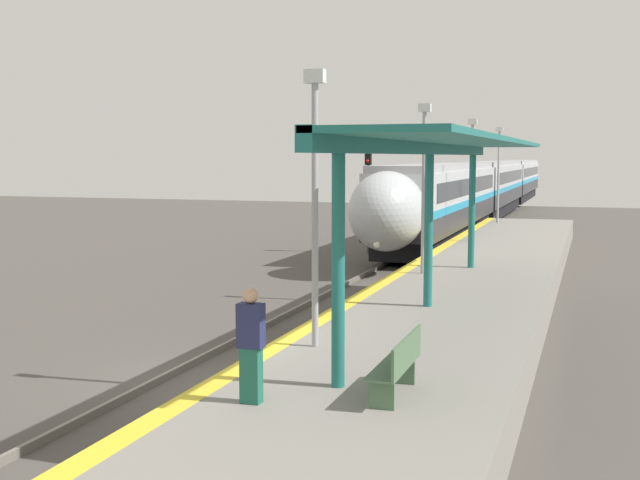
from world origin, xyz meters
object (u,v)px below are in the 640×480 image
Objects in this scene: lamppost_mid at (424,176)px; lamppost_far at (472,171)px; platform_bench at (399,364)px; railway_signal at (368,191)px; lamppost_farthest at (499,168)px; train at (488,186)px; person_waiting at (251,344)px; lamppost_near at (315,189)px.

lamppost_mid and lamppost_far have the same top height.
lamppost_mid reaches higher than platform_bench.
lamppost_far reaches higher than railway_signal.
railway_signal is at bearing 106.46° from platform_bench.
lamppost_mid is 1.00× the size of lamppost_farthest.
train is 23.51m from railway_signal.
lamppost_far reaches higher than person_waiting.
railway_signal is at bearing 101.79° from person_waiting.
lamppost_far reaches higher than train.
railway_signal reaches higher than person_waiting.
train is 35.43m from lamppost_mid.
person_waiting is 13.34m from lamppost_mid.
lamppost_farthest is (0.00, 9.71, 0.00)m from lamppost_far.
lamppost_near is at bearing -90.00° from lamppost_farthest.
railway_signal is at bearing 112.65° from lamppost_mid.
train is 13.44× the size of railway_signal.
lamppost_mid is at bearing -86.02° from train.
lamppost_mid is (4.98, -11.94, 0.96)m from railway_signal.
lamppost_far is at bearing 90.65° from person_waiting.
lamppost_near reaches higher than person_waiting.
person_waiting is at bearing -86.79° from train.
lamppost_near is (4.98, -21.65, 0.96)m from railway_signal.
lamppost_near and lamppost_farthest have the same top height.
railway_signal reaches higher than train.
lamppost_far is 9.71m from lamppost_farthest.
platform_bench is 2.16m from person_waiting.
railway_signal is 5.55m from lamppost_far.
lamppost_near reaches higher than platform_bench.
platform_bench is at bearing 27.16° from person_waiting.
platform_bench is 0.35× the size of lamppost_mid.
person_waiting is at bearing -89.35° from lamppost_far.
platform_bench is at bearing -73.54° from railway_signal.
train is 25.77m from lamppost_far.
lamppost_mid and lamppost_farthest have the same top height.
lamppost_near reaches higher than railway_signal.
train is 12.78× the size of lamppost_farthest.
lamppost_farthest is at bearing 56.30° from railway_signal.
lamppost_near is at bearing -77.04° from railway_signal.
railway_signal is at bearing 102.96° from lamppost_near.
lamppost_farthest reaches higher than person_waiting.
train reaches higher than platform_bench.
platform_bench is 4.08m from lamppost_near.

